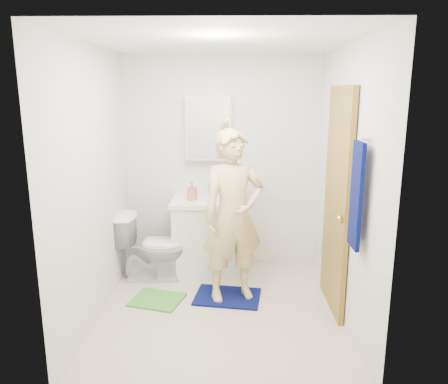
{
  "coord_description": "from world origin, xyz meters",
  "views": [
    {
      "loc": [
        0.11,
        -3.71,
        2.0
      ],
      "look_at": [
        0.04,
        0.25,
        1.08
      ],
      "focal_mm": 35.0,
      "sensor_mm": 36.0,
      "label": 1
    }
  ],
  "objects_px": {
    "toothbrush_cup": "(230,193)",
    "man": "(233,216)",
    "vanity_cabinet": "(208,238)",
    "medicine_cabinet": "(209,128)",
    "towel": "(356,196)",
    "toilet": "(153,246)",
    "soap_dispenser": "(192,191)"
  },
  "relations": [
    {
      "from": "vanity_cabinet",
      "to": "medicine_cabinet",
      "type": "relative_size",
      "value": 1.14
    },
    {
      "from": "medicine_cabinet",
      "to": "towel",
      "type": "bearing_deg",
      "value": -55.39
    },
    {
      "from": "towel",
      "to": "toilet",
      "type": "distance_m",
      "value": 2.36
    },
    {
      "from": "man",
      "to": "toothbrush_cup",
      "type": "bearing_deg",
      "value": 73.8
    },
    {
      "from": "soap_dispenser",
      "to": "towel",
      "type": "bearing_deg",
      "value": -46.82
    },
    {
      "from": "medicine_cabinet",
      "to": "toilet",
      "type": "relative_size",
      "value": 0.95
    },
    {
      "from": "medicine_cabinet",
      "to": "toothbrush_cup",
      "type": "height_order",
      "value": "medicine_cabinet"
    },
    {
      "from": "toothbrush_cup",
      "to": "man",
      "type": "xyz_separation_m",
      "value": [
        0.03,
        -0.73,
        -0.05
      ]
    },
    {
      "from": "medicine_cabinet",
      "to": "man",
      "type": "height_order",
      "value": "medicine_cabinet"
    },
    {
      "from": "towel",
      "to": "soap_dispenser",
      "type": "height_order",
      "value": "towel"
    },
    {
      "from": "toilet",
      "to": "soap_dispenser",
      "type": "bearing_deg",
      "value": -70.61
    },
    {
      "from": "medicine_cabinet",
      "to": "towel",
      "type": "distance_m",
      "value": 2.11
    },
    {
      "from": "soap_dispenser",
      "to": "toothbrush_cup",
      "type": "height_order",
      "value": "soap_dispenser"
    },
    {
      "from": "towel",
      "to": "man",
      "type": "height_order",
      "value": "man"
    },
    {
      "from": "medicine_cabinet",
      "to": "vanity_cabinet",
      "type": "bearing_deg",
      "value": -90.0
    },
    {
      "from": "toilet",
      "to": "toothbrush_cup",
      "type": "relative_size",
      "value": 6.18
    },
    {
      "from": "vanity_cabinet",
      "to": "toothbrush_cup",
      "type": "bearing_deg",
      "value": 15.98
    },
    {
      "from": "toothbrush_cup",
      "to": "towel",
      "type": "bearing_deg",
      "value": -58.88
    },
    {
      "from": "vanity_cabinet",
      "to": "towel",
      "type": "height_order",
      "value": "towel"
    },
    {
      "from": "toothbrush_cup",
      "to": "man",
      "type": "height_order",
      "value": "man"
    },
    {
      "from": "vanity_cabinet",
      "to": "man",
      "type": "distance_m",
      "value": 0.84
    },
    {
      "from": "toilet",
      "to": "towel",
      "type": "bearing_deg",
      "value": -125.91
    },
    {
      "from": "medicine_cabinet",
      "to": "soap_dispenser",
      "type": "bearing_deg",
      "value": -121.96
    },
    {
      "from": "towel",
      "to": "soap_dispenser",
      "type": "distance_m",
      "value": 2.0
    },
    {
      "from": "towel",
      "to": "toothbrush_cup",
      "type": "bearing_deg",
      "value": 121.12
    },
    {
      "from": "toilet",
      "to": "man",
      "type": "distance_m",
      "value": 1.1
    },
    {
      "from": "toothbrush_cup",
      "to": "vanity_cabinet",
      "type": "bearing_deg",
      "value": -164.02
    },
    {
      "from": "medicine_cabinet",
      "to": "toothbrush_cup",
      "type": "relative_size",
      "value": 5.9
    },
    {
      "from": "towel",
      "to": "man",
      "type": "relative_size",
      "value": 0.48
    },
    {
      "from": "soap_dispenser",
      "to": "man",
      "type": "bearing_deg",
      "value": -54.08
    },
    {
      "from": "medicine_cabinet",
      "to": "toothbrush_cup",
      "type": "xyz_separation_m",
      "value": [
        0.24,
        -0.16,
        -0.7
      ]
    },
    {
      "from": "toothbrush_cup",
      "to": "medicine_cabinet",
      "type": "bearing_deg",
      "value": 147.22
    }
  ]
}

